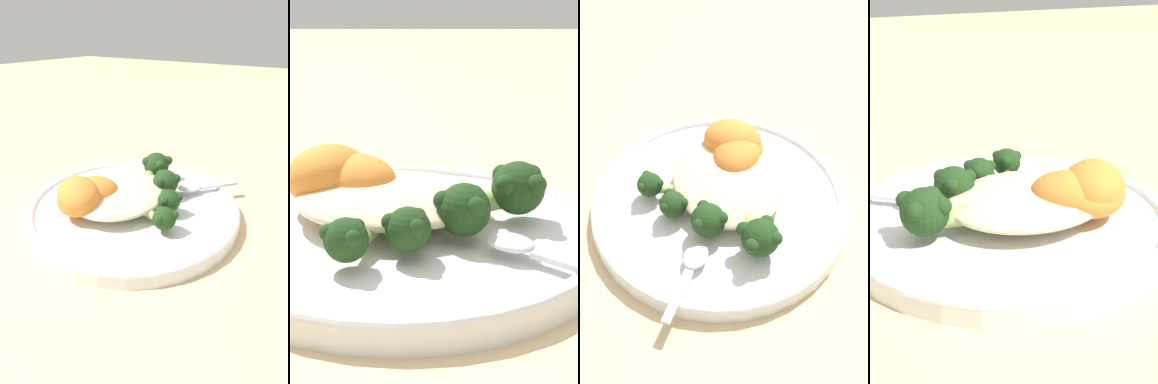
{
  "view_description": "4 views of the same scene",
  "coord_description": "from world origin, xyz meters",
  "views": [
    {
      "loc": [
        -0.27,
        -0.22,
        0.23
      ],
      "look_at": [
        0.03,
        -0.01,
        0.03
      ],
      "focal_mm": 28.0,
      "sensor_mm": 36.0,
      "label": 1
    },
    {
      "loc": [
        0.04,
        -0.43,
        0.19
      ],
      "look_at": [
        0.04,
        0.01,
        0.04
      ],
      "focal_mm": 60.0,
      "sensor_mm": 36.0,
      "label": 2
    },
    {
      "loc": [
        0.4,
        -0.14,
        0.47
      ],
      "look_at": [
        0.02,
        0.0,
        0.03
      ],
      "focal_mm": 50.0,
      "sensor_mm": 36.0,
      "label": 3
    },
    {
      "loc": [
        0.22,
        0.39,
        0.23
      ],
      "look_at": [
        0.02,
        0.0,
        0.04
      ],
      "focal_mm": 50.0,
      "sensor_mm": 36.0,
      "label": 4
    }
  ],
  "objects": [
    {
      "name": "broccoli_stalk_0",
      "position": [
        -0.01,
        -0.05,
        0.03
      ],
      "size": [
        0.05,
        0.11,
        0.03
      ],
      "rotation": [
        0.0,
        0.0,
        4.47
      ],
      "color": "#9EBC66",
      "rests_on": "plate"
    },
    {
      "name": "sweet_potato_chunk_3",
      "position": [
        -0.04,
        0.04,
        0.04
      ],
      "size": [
        0.09,
        0.09,
        0.03
      ],
      "primitive_type": "ellipsoid",
      "rotation": [
        0.0,
        0.0,
        3.8
      ],
      "color": "orange",
      "rests_on": "plate"
    },
    {
      "name": "broccoli_stalk_3",
      "position": [
        0.08,
        0.01,
        0.04
      ],
      "size": [
        0.12,
        0.04,
        0.04
      ],
      "rotation": [
        0.0,
        0.0,
        6.28
      ],
      "color": "#9EBC66",
      "rests_on": "plate"
    },
    {
      "name": "spoon",
      "position": [
        0.1,
        -0.06,
        0.03
      ],
      "size": [
        0.08,
        0.07,
        0.01
      ],
      "rotation": [
        0.0,
        0.0,
        5.59
      ],
      "color": "silver",
      "rests_on": "plate"
    },
    {
      "name": "ground_plane",
      "position": [
        0.0,
        0.0,
        0.0
      ],
      "size": [
        4.0,
        4.0,
        0.0
      ],
      "primitive_type": "plane",
      "color": "#D6B784"
    },
    {
      "name": "sweet_potato_chunk_2",
      "position": [
        -0.03,
        0.04,
        0.04
      ],
      "size": [
        0.06,
        0.07,
        0.03
      ],
      "primitive_type": "ellipsoid",
      "rotation": [
        0.0,
        0.0,
        5.17
      ],
      "color": "orange",
      "rests_on": "plate"
    },
    {
      "name": "sweet_potato_chunk_1",
      "position": [
        -0.02,
        0.04,
        0.04
      ],
      "size": [
        0.09,
        0.08,
        0.04
      ],
      "primitive_type": "ellipsoid",
      "rotation": [
        0.0,
        0.0,
        2.45
      ],
      "color": "orange",
      "rests_on": "plate"
    },
    {
      "name": "plate",
      "position": [
        0.02,
        0.0,
        0.01
      ],
      "size": [
        0.29,
        0.29,
        0.02
      ],
      "color": "white",
      "rests_on": "ground_plane"
    },
    {
      "name": "broccoli_stalk_2",
      "position": [
        0.05,
        -0.02,
        0.04
      ],
      "size": [
        0.09,
        0.07,
        0.04
      ],
      "rotation": [
        0.0,
        0.0,
        5.62
      ],
      "color": "#9EBC66",
      "rests_on": "plate"
    },
    {
      "name": "quinoa_mound",
      "position": [
        0.01,
        0.01,
        0.03
      ],
      "size": [
        0.14,
        0.12,
        0.02
      ],
      "primitive_type": "ellipsoid",
      "color": "beige",
      "rests_on": "plate"
    },
    {
      "name": "broccoli_stalk_1",
      "position": [
        0.02,
        -0.03,
        0.03
      ],
      "size": [
        0.04,
        0.1,
        0.03
      ],
      "rotation": [
        0.0,
        0.0,
        4.95
      ],
      "color": "#9EBC66",
      "rests_on": "plate"
    },
    {
      "name": "sweet_potato_chunk_0",
      "position": [
        -0.04,
        0.04,
        0.04
      ],
      "size": [
        0.09,
        0.09,
        0.05
      ],
      "primitive_type": "ellipsoid",
      "rotation": [
        0.0,
        0.0,
        4.08
      ],
      "color": "orange",
      "rests_on": "plate"
    }
  ]
}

